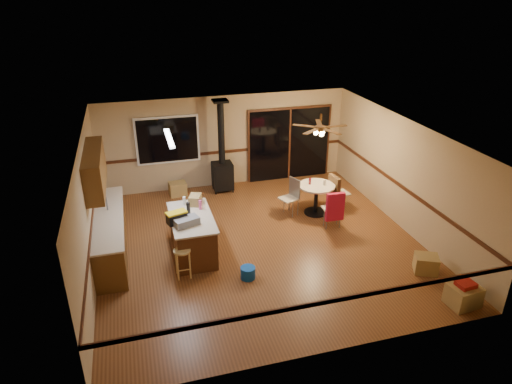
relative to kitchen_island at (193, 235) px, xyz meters
name	(u,v)px	position (x,y,z in m)	size (l,w,h in m)	color
floor	(260,243)	(1.50, 0.00, -0.45)	(7.00, 7.00, 0.00)	brown
ceiling	(260,133)	(1.50, 0.00, 2.15)	(7.00, 7.00, 0.00)	silver
wall_back	(225,141)	(1.50, 3.50, 0.85)	(7.00, 7.00, 0.00)	tan
wall_front	(326,287)	(1.50, -3.50, 0.85)	(7.00, 7.00, 0.00)	tan
wall_left	(88,212)	(-2.00, 0.00, 0.85)	(7.00, 7.00, 0.00)	tan
wall_right	(403,174)	(5.00, 0.00, 0.85)	(7.00, 7.00, 0.00)	tan
chair_rail	(260,204)	(1.50, 0.00, 0.55)	(7.00, 7.00, 0.08)	#3B1C0E
window	(168,140)	(-0.10, 3.45, 1.05)	(1.72, 0.10, 1.32)	black
sliding_door	(289,144)	(3.40, 3.45, 0.60)	(2.52, 0.10, 2.10)	black
lower_cabinets	(111,235)	(-1.70, 0.50, -0.02)	(0.60, 3.00, 0.86)	brown
countertop	(108,217)	(-1.70, 0.50, 0.43)	(0.64, 3.04, 0.04)	#C3B197
upper_cabinets	(95,169)	(-1.83, 0.70, 1.45)	(0.35, 2.00, 0.80)	brown
kitchen_island	(193,235)	(0.00, 0.00, 0.00)	(0.88, 1.68, 0.90)	#4F2913
wood_stove	(222,167)	(1.30, 3.05, 0.28)	(0.55, 0.50, 2.52)	black
ceiling_fan	(320,130)	(3.29, 1.05, 1.76)	(0.24, 0.24, 0.55)	brown
fluorescent_strip	(169,138)	(-0.30, 0.30, 2.11)	(0.10, 1.20, 0.04)	white
toolbox_grey	(186,222)	(-0.14, -0.33, 0.52)	(0.50, 0.28, 0.16)	slate
toolbox_black	(177,218)	(-0.32, -0.19, 0.56)	(0.40, 0.21, 0.22)	black
toolbox_yellow_lid	(176,213)	(-0.32, -0.19, 0.68)	(0.42, 0.22, 0.03)	gold
box_on_island	(195,200)	(0.18, 0.56, 0.56)	(0.24, 0.33, 0.22)	olive
bottle_dark	(188,208)	(-0.04, 0.12, 0.59)	(0.08, 0.08, 0.28)	black
bottle_pink	(200,205)	(0.24, 0.29, 0.55)	(0.07, 0.07, 0.21)	#D84C8C
bottle_white	(184,201)	(-0.06, 0.59, 0.55)	(0.07, 0.07, 0.20)	white
bar_stool	(183,263)	(-0.32, -0.80, -0.14)	(0.34, 0.34, 0.62)	#D7B972
blue_bucket	(248,273)	(0.91, -1.21, -0.33)	(0.30, 0.30, 0.25)	#0C4AAB
dining_table	(316,194)	(3.29, 1.05, 0.08)	(0.92, 0.92, 0.78)	black
glass_red	(310,181)	(3.14, 1.15, 0.41)	(0.06, 0.06, 0.16)	#590C14
glass_cream	(324,182)	(3.47, 1.00, 0.40)	(0.06, 0.06, 0.14)	beige
chair_left	(292,193)	(2.69, 1.19, 0.14)	(0.52, 0.52, 0.51)	#BBAC8B
chair_near	(335,206)	(3.38, 0.17, 0.14)	(0.44, 0.47, 0.70)	#BBAC8B
chair_right	(335,189)	(3.81, 1.08, 0.14)	(0.51, 0.47, 0.70)	#BBAC8B
box_under_window	(178,189)	(0.04, 3.10, -0.27)	(0.46, 0.37, 0.37)	olive
box_corner_a	(463,295)	(4.48, -3.07, -0.25)	(0.54, 0.45, 0.41)	olive
box_corner_b	(426,264)	(4.45, -1.97, -0.27)	(0.45, 0.39, 0.37)	olive
box_small_red	(466,284)	(4.48, -3.07, 0.00)	(0.31, 0.26, 0.08)	maroon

